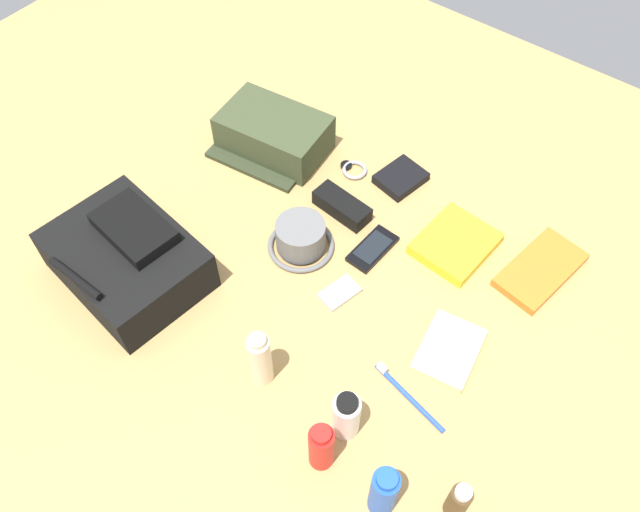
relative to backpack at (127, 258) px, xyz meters
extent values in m
cube|color=tan|center=(-0.31, -0.27, -0.07)|extent=(2.64, 2.02, 0.02)
cube|color=black|center=(0.00, 0.00, 0.00)|extent=(0.34, 0.28, 0.11)
cube|color=black|center=(0.00, -0.04, 0.06)|extent=(0.19, 0.13, 0.03)
cylinder|color=black|center=(0.00, 0.12, 0.06)|extent=(0.14, 0.02, 0.02)
cube|color=#384228|center=(0.00, -0.49, -0.01)|extent=(0.28, 0.20, 0.10)
cube|color=#2C3520|center=(0.00, -0.40, -0.05)|extent=(0.25, 0.09, 0.01)
cylinder|color=slate|center=(-0.24, -0.28, -0.02)|extent=(0.11, 0.11, 0.07)
torus|color=slate|center=(-0.24, -0.28, -0.05)|extent=(0.15, 0.15, 0.01)
cylinder|color=#473319|center=(-0.81, 0.00, -0.01)|extent=(0.04, 0.04, 0.09)
cylinder|color=silver|center=(-0.81, 0.00, 0.04)|extent=(0.03, 0.03, 0.01)
cylinder|color=blue|center=(-0.71, 0.07, 0.01)|extent=(0.05, 0.05, 0.13)
cylinder|color=blue|center=(-0.71, 0.07, 0.08)|extent=(0.04, 0.04, 0.01)
cylinder|color=white|center=(-0.57, 0.00, 0.00)|extent=(0.05, 0.05, 0.11)
cylinder|color=black|center=(-0.57, 0.00, 0.06)|extent=(0.04, 0.04, 0.01)
cylinder|color=red|center=(-0.57, 0.07, 0.00)|extent=(0.05, 0.05, 0.12)
cylinder|color=red|center=(-0.57, 0.07, 0.06)|extent=(0.03, 0.03, 0.01)
cylinder|color=beige|center=(-0.38, 0.01, 0.01)|extent=(0.04, 0.04, 0.14)
cylinder|color=beige|center=(-0.38, 0.01, 0.09)|extent=(0.03, 0.03, 0.01)
cube|color=orange|center=(-0.70, -0.55, -0.05)|extent=(0.14, 0.22, 0.02)
cube|color=white|center=(-0.70, -0.55, -0.05)|extent=(0.13, 0.21, 0.01)
cube|color=yellow|center=(-0.52, -0.49, -0.05)|extent=(0.16, 0.18, 0.03)
cube|color=white|center=(-0.52, -0.49, -0.05)|extent=(0.15, 0.17, 0.02)
cube|color=black|center=(-0.38, -0.37, -0.05)|extent=(0.06, 0.13, 0.01)
cube|color=black|center=(-0.38, -0.37, -0.05)|extent=(0.05, 0.09, 0.00)
cube|color=#B7B7BC|center=(-0.39, -0.24, -0.05)|extent=(0.07, 0.09, 0.01)
cylinder|color=silver|center=(-0.39, -0.25, -0.05)|extent=(0.03, 0.03, 0.00)
torus|color=#99999E|center=(-0.20, -0.54, -0.05)|extent=(0.06, 0.06, 0.01)
cylinder|color=black|center=(-0.18, -0.54, -0.05)|extent=(0.03, 0.03, 0.01)
cylinder|color=blue|center=(-0.64, -0.13, -0.05)|extent=(0.18, 0.05, 0.01)
cube|color=white|center=(-0.56, -0.14, -0.04)|extent=(0.02, 0.02, 0.01)
cube|color=black|center=(-0.32, -0.59, -0.05)|extent=(0.11, 0.12, 0.02)
cube|color=beige|center=(-0.65, -0.26, -0.05)|extent=(0.13, 0.17, 0.02)
cube|color=black|center=(-0.26, -0.42, -0.04)|extent=(0.14, 0.07, 0.04)
camera|label=1|loc=(-0.81, 0.38, 1.12)|focal=36.46mm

